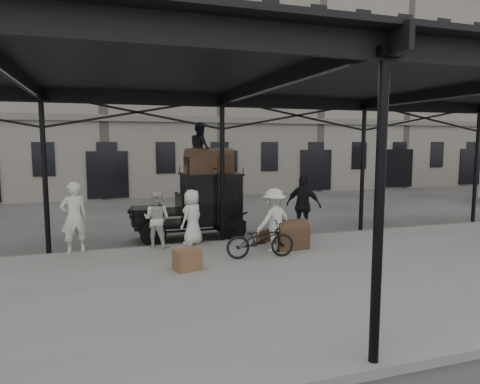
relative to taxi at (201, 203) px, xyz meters
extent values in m
plane|color=#383533|center=(0.41, -3.14, -1.20)|extent=(120.00, 120.00, 0.00)
cube|color=slate|center=(0.41, -5.14, -1.13)|extent=(28.00, 8.00, 0.15)
cylinder|color=black|center=(10.41, -1.14, 0.95)|extent=(0.14, 0.14, 4.30)
cylinder|color=black|center=(0.41, -1.14, 0.95)|extent=(0.14, 0.14, 4.30)
cylinder|color=black|center=(0.41, -8.94, 0.95)|extent=(0.14, 0.14, 4.30)
cube|color=black|center=(0.41, -1.14, 3.28)|extent=(22.00, 0.10, 0.45)
cube|color=black|center=(0.41, -8.94, 3.28)|extent=(22.00, 0.10, 0.45)
cube|color=black|center=(0.41, -4.84, 3.45)|extent=(22.50, 9.00, 0.08)
cube|color=silver|center=(0.41, -4.84, 3.52)|extent=(18.00, 7.00, 0.04)
cube|color=slate|center=(0.41, 14.86, 5.80)|extent=(64.00, 8.00, 14.00)
cylinder|color=black|center=(-1.68, -0.72, -0.80)|extent=(0.80, 0.10, 0.80)
cylinder|color=black|center=(-1.68, 0.72, -0.80)|extent=(0.80, 0.10, 0.80)
cylinder|color=black|center=(0.92, -0.72, -0.80)|extent=(0.80, 0.10, 0.80)
cylinder|color=black|center=(0.92, 0.72, -0.80)|extent=(0.80, 0.10, 0.80)
cube|color=black|center=(-0.43, 0.00, -0.65)|extent=(3.60, 1.25, 0.12)
cube|color=black|center=(-1.78, 0.00, -0.35)|extent=(0.90, 1.00, 0.55)
cube|color=black|center=(-2.25, 0.00, -0.35)|extent=(0.06, 0.70, 0.55)
cube|color=black|center=(-0.98, 0.00, -0.25)|extent=(0.70, 1.30, 0.10)
cube|color=black|center=(0.32, 0.00, 0.15)|extent=(1.80, 1.45, 1.55)
cube|color=black|center=(0.32, -0.73, 0.35)|extent=(1.40, 0.02, 0.60)
cube|color=black|center=(0.32, 0.00, 0.95)|extent=(1.90, 1.55, 0.06)
imported|color=beige|center=(-3.89, -1.34, -0.06)|extent=(0.83, 0.65, 1.99)
imported|color=beige|center=(-1.64, -1.34, -0.22)|extent=(1.02, 0.96, 1.66)
imported|color=silver|center=(-0.59, -1.34, -0.23)|extent=(0.96, 0.92, 1.65)
imported|color=black|center=(3.09, -1.34, -0.05)|extent=(1.17, 1.19, 2.01)
imported|color=beige|center=(1.42, -2.85, -0.17)|extent=(1.30, 1.00, 1.77)
imported|color=black|center=(0.81, -3.39, -0.57)|extent=(1.89, 0.81, 0.96)
imported|color=black|center=(-0.03, -0.10, 1.81)|extent=(0.67, 0.84, 1.66)
cube|color=brown|center=(-1.24, -3.86, -0.80)|extent=(0.70, 0.60, 0.50)
cube|color=#4B3422|center=(2.06, -2.33, -0.83)|extent=(0.18, 0.61, 0.45)
cube|color=#4B3422|center=(1.50, -1.84, -0.85)|extent=(0.58, 0.46, 0.40)
camera|label=1|loc=(-3.13, -13.76, 2.01)|focal=32.00mm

